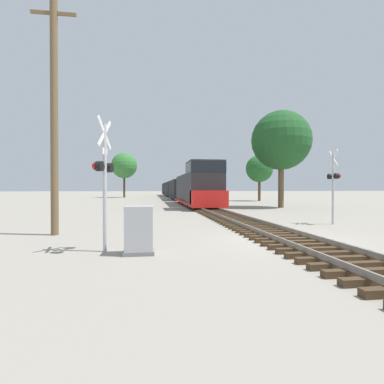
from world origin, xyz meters
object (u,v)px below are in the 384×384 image
(utility_pole, at_px, (54,115))
(tree_deep_background, at_px, (124,166))
(crossing_signal_near, at_px, (104,173))
(tree_far_right, at_px, (281,141))
(freight_train, at_px, (177,189))
(relay_cabinet, at_px, (139,231))
(tree_mid_background, at_px, (259,169))
(crossing_signal_far, at_px, (334,180))

(utility_pole, height_order, tree_deep_background, utility_pole)
(crossing_signal_near, height_order, tree_deep_background, tree_deep_background)
(crossing_signal_near, bearing_deg, tree_deep_background, -159.61)
(tree_far_right, bearing_deg, freight_train, 106.02)
(relay_cabinet, distance_m, tree_mid_background, 39.42)
(utility_pole, relative_size, tree_mid_background, 1.38)
(crossing_signal_near, bearing_deg, tree_mid_background, 168.70)
(tree_far_right, bearing_deg, crossing_signal_near, -127.11)
(tree_far_right, relative_size, tree_deep_background, 1.02)
(crossing_signal_far, relative_size, tree_far_right, 0.41)
(crossing_signal_near, bearing_deg, freight_train, -171.56)
(utility_pole, bearing_deg, tree_deep_background, 91.70)
(utility_pole, bearing_deg, freight_train, 78.37)
(freight_train, xyz_separation_m, crossing_signal_near, (-6.41, -47.13, 0.57))
(utility_pole, height_order, tree_mid_background, utility_pole)
(crossing_signal_far, xyz_separation_m, tree_far_right, (3.24, 13.64, 4.36))
(crossing_signal_near, relative_size, tree_far_right, 0.42)
(freight_train, height_order, relay_cabinet, freight_train)
(tree_far_right, relative_size, tree_mid_background, 1.38)
(freight_train, xyz_separation_m, utility_pole, (-8.95, -43.48, 3.18))
(utility_pole, relative_size, tree_far_right, 1.00)
(tree_far_right, bearing_deg, tree_mid_background, 76.94)
(freight_train, bearing_deg, tree_far_right, -73.98)
(tree_mid_background, bearing_deg, tree_deep_background, 136.96)
(crossing_signal_far, xyz_separation_m, tree_deep_background, (-15.29, 50.01, 4.41))
(tree_deep_background, bearing_deg, freight_train, -38.50)
(tree_mid_background, bearing_deg, relay_cabinet, -115.73)
(crossing_signal_far, bearing_deg, relay_cabinet, 125.64)
(freight_train, relative_size, crossing_signal_near, 16.48)
(relay_cabinet, relative_size, utility_pole, 0.14)
(freight_train, relative_size, tree_far_right, 6.93)
(crossing_signal_near, height_order, tree_far_right, tree_far_right)
(freight_train, height_order, crossing_signal_near, freight_train)
(relay_cabinet, xyz_separation_m, tree_far_right, (13.38, 19.64, 6.05))
(relay_cabinet, distance_m, tree_far_right, 24.52)
(crossing_signal_near, height_order, utility_pole, utility_pole)
(relay_cabinet, bearing_deg, freight_train, 83.61)
(crossing_signal_far, distance_m, relay_cabinet, 11.90)
(crossing_signal_near, xyz_separation_m, utility_pole, (-2.54, 3.65, 2.60))
(utility_pole, distance_m, tree_far_right, 23.04)
(relay_cabinet, xyz_separation_m, tree_mid_background, (17.02, 35.30, 4.28))
(tree_mid_background, bearing_deg, freight_train, 133.38)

